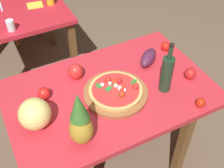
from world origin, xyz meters
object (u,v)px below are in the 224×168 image
Objects in this scene: bell_pepper at (76,71)px; drinking_glass_water at (11,25)px; background_table at (19,19)px; pizza at (116,90)px; pizza_board at (116,93)px; tomato_by_bottle at (190,73)px; tomato_at_corner at (166,46)px; knife_utensil at (1,6)px; napkin_folded at (35,5)px; tomato_near_board at (44,93)px; eggplant at (148,58)px; wine_bottle at (167,73)px; pineapple_left at (80,122)px; display_table at (110,100)px; tomato_beside_pepper at (201,103)px; melon at (35,114)px; dining_chair at (18,1)px.

bell_pepper reaches higher than drinking_glass_water.
background_table is 7.95× the size of bell_pepper.
drinking_glass_water is at bearing 112.43° from pizza.
pizza_board is 5.21× the size of tomato_by_bottle.
knife_utensil is at bearing 128.49° from tomato_at_corner.
napkin_folded is at bearing 96.07° from pizza.
tomato_near_board reaches higher than tomato_at_corner.
eggplant is 1.27m from napkin_folded.
wine_bottle is 0.98× the size of pineapple_left.
display_table is 9.47× the size of napkin_folded.
background_table is at bearing 102.51° from pizza.
tomato_beside_pepper is at bearing -63.81° from wine_bottle.
bell_pepper is at bearing 178.14° from tomato_at_corner.
pineapple_left is 0.43m from tomato_near_board.
pizza_board is 0.53m from tomato_beside_pepper.
wine_bottle reaches higher than tomato_by_bottle.
tomato_by_bottle is at bearing -27.50° from bell_pepper.
melon reaches higher than pizza.
wine_bottle is 0.60m from bell_pepper.
tomato_near_board is at bearing 69.78° from dining_chair.
wine_bottle reaches higher than display_table.
pineapple_left reaches higher than bell_pepper.
pineapple_left is 0.76m from tomato_beside_pepper.
pineapple_left reaches higher than tomato_by_bottle.
tomato_by_bottle reaches higher than pizza_board.
bell_pepper is at bearing 19.93° from tomato_near_board.
melon reaches higher than tomato_near_board.
display_table is 16.87× the size of tomato_by_bottle.
tomato_beside_pepper is at bearing -113.54° from tomato_by_bottle.
knife_utensil is at bearing 106.08° from pizza_board.
dining_chair is (0.12, 0.67, -0.17)m from background_table.
background_table is at bearing 89.26° from pineapple_left.
napkin_folded is (0.28, -0.12, -0.00)m from knife_utensil.
eggplant is at bearing 26.90° from pizza.
background_table is at bearing 97.11° from bell_pepper.
melon is (-0.49, -0.06, 0.19)m from display_table.
tomato_near_board is at bearing -95.17° from background_table.
tomato_near_board is at bearing -89.30° from drinking_glass_water.
dining_chair reaches higher than napkin_folded.
drinking_glass_water reaches higher than tomato_beside_pepper.
display_table is at bearing 139.71° from tomato_beside_pepper.
drinking_glass_water is (-0.26, 0.77, -0.00)m from bell_pepper.
napkin_folded is (-0.66, 1.43, -0.04)m from tomato_by_bottle.
tomato_at_corner is at bearing -47.15° from knife_utensil.
melon is at bearing -98.57° from background_table.
pizza is 4.91× the size of tomato_at_corner.
tomato_by_bottle reaches higher than background_table.
pineapple_left reaches higher than display_table.
knife_utensil is (-0.40, 1.42, 0.10)m from display_table.
display_table is 0.12m from pizza_board.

